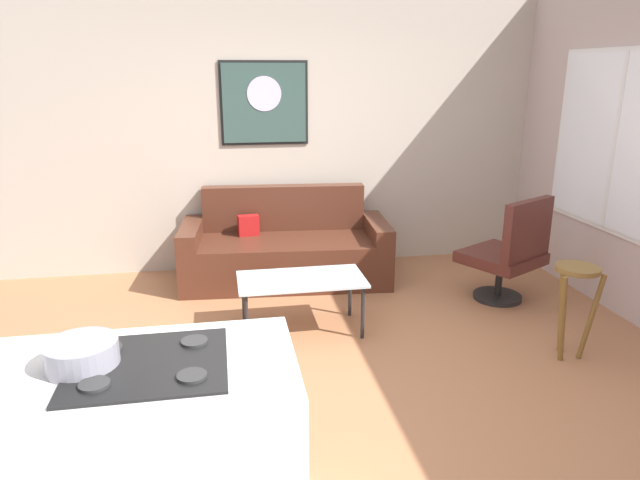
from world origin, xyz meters
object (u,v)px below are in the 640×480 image
(mixing_bowl, at_px, (82,355))
(bar_stool, at_px, (575,290))
(coffee_table, at_px, (301,283))
(armchair, at_px, (510,253))
(wall_painting, at_px, (264,103))
(couch, at_px, (285,251))

(mixing_bowl, bearing_deg, bar_stool, 22.90)
(coffee_table, bearing_deg, mixing_bowl, -119.42)
(armchair, xyz_separation_m, bar_stool, (-0.06, -1.02, 0.06))
(bar_stool, distance_m, wall_painting, 3.29)
(coffee_table, bearing_deg, couch, 89.32)
(couch, xyz_separation_m, mixing_bowl, (-1.15, -3.19, 0.65))
(coffee_table, distance_m, wall_painting, 2.07)
(wall_painting, bearing_deg, mixing_bowl, -105.64)
(couch, relative_size, wall_painting, 2.36)
(couch, height_order, mixing_bowl, mixing_bowl)
(armchair, xyz_separation_m, wall_painting, (-2.00, 1.36, 1.22))
(coffee_table, height_order, armchair, armchair)
(couch, bearing_deg, coffee_table, -90.68)
(armchair, height_order, wall_painting, wall_painting)
(bar_stool, xyz_separation_m, mixing_bowl, (-2.96, -1.25, 0.43))
(coffee_table, bearing_deg, wall_painting, 94.10)
(couch, relative_size, coffee_table, 2.07)
(armchair, xyz_separation_m, mixing_bowl, (-3.01, -2.27, 0.49))
(coffee_table, relative_size, armchair, 1.03)
(coffee_table, xyz_separation_m, armchair, (1.88, 0.26, 0.06))
(coffee_table, relative_size, mixing_bowl, 3.58)
(mixing_bowl, relative_size, wall_painting, 0.32)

